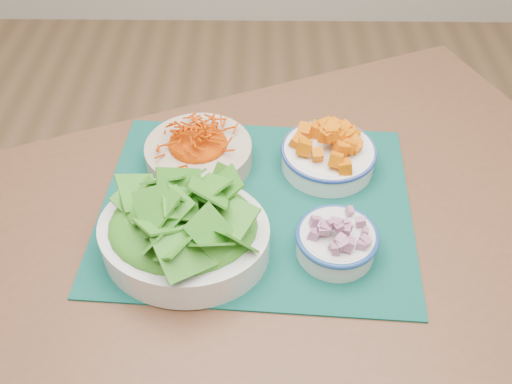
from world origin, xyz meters
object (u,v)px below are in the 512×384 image
at_px(table, 288,261).
at_px(carrot_bowl, 198,149).
at_px(squash_bowl, 329,151).
at_px(placemat, 256,205).
at_px(lettuce_bowl, 183,226).
at_px(onion_bowl, 337,238).

height_order(table, carrot_bowl, carrot_bowl).
distance_m(table, carrot_bowl, 0.27).
distance_m(carrot_bowl, squash_bowl, 0.25).
xyz_separation_m(placemat, lettuce_bowl, (-0.11, -0.11, 0.06)).
bearing_deg(lettuce_bowl, table, 28.84).
xyz_separation_m(carrot_bowl, lettuce_bowl, (-0.00, -0.22, 0.02)).
distance_m(table, onion_bowl, 0.16).
xyz_separation_m(table, carrot_bowl, (-0.17, 0.16, 0.14)).
distance_m(placemat, onion_bowl, 0.17).
height_order(placemat, lettuce_bowl, lettuce_bowl).
xyz_separation_m(carrot_bowl, onion_bowl, (0.24, -0.22, -0.00)).
relative_size(squash_bowl, lettuce_bowl, 0.61).
bearing_deg(placemat, onion_bowl, -35.86).
height_order(squash_bowl, onion_bowl, squash_bowl).
distance_m(table, lettuce_bowl, 0.24).
distance_m(squash_bowl, lettuce_bowl, 0.33).
distance_m(carrot_bowl, onion_bowl, 0.33).
bearing_deg(table, lettuce_bowl, 175.49).
bearing_deg(onion_bowl, table, 139.94).
distance_m(carrot_bowl, lettuce_bowl, 0.22).
distance_m(lettuce_bowl, onion_bowl, 0.25).
relative_size(lettuce_bowl, onion_bowl, 1.90).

